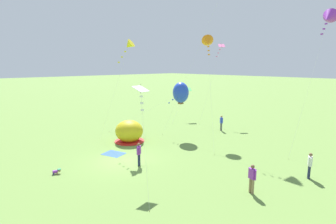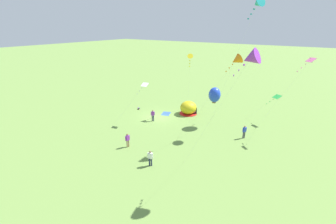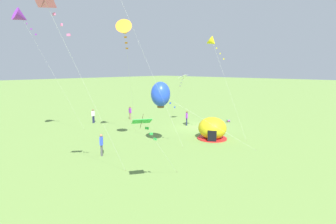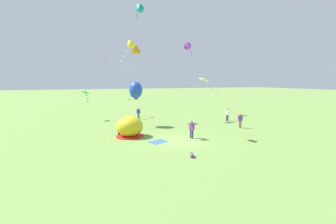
% 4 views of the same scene
% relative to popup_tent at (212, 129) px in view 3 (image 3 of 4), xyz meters
% --- Properties ---
extents(ground_plane, '(300.00, 300.00, 0.00)m').
position_rel_popup_tent_xyz_m(ground_plane, '(3.92, -3.33, -1.00)').
color(ground_plane, olive).
extents(popup_tent, '(2.81, 2.81, 2.10)m').
position_rel_popup_tent_xyz_m(popup_tent, '(0.00, 0.00, 0.00)').
color(popup_tent, gold).
rests_on(popup_tent, ground).
extents(picnic_blanket, '(2.03, 1.78, 0.01)m').
position_rel_popup_tent_xyz_m(picnic_blanket, '(2.01, -2.99, -0.99)').
color(picnic_blanket, '#3359A5').
rests_on(picnic_blanket, ground).
extents(toddler_crawling, '(0.34, 0.55, 0.32)m').
position_rel_popup_tent_xyz_m(toddler_crawling, '(2.90, -7.98, -0.82)').
color(toddler_crawling, purple).
rests_on(toddler_crawling, ground).
extents(person_with_toddler, '(0.37, 0.55, 1.72)m').
position_rel_popup_tent_xyz_m(person_with_toddler, '(14.84, 3.74, -0.03)').
color(person_with_toddler, '#1E2347').
rests_on(person_with_toddler, ground).
extents(person_watching_sky, '(0.49, 0.42, 1.72)m').
position_rel_popup_tent_xyz_m(person_watching_sky, '(3.52, 9.96, -0.03)').
color(person_watching_sky, '#4C4C51').
rests_on(person_watching_sky, ground).
extents(person_strolling, '(0.43, 0.48, 1.72)m').
position_rel_popup_tent_xyz_m(person_strolling, '(5.53, -3.00, -0.03)').
color(person_strolling, '#1E2347').
rests_on(person_strolling, ground).
extents(person_center_field, '(0.57, 0.34, 1.72)m').
position_rel_popup_tent_xyz_m(person_center_field, '(13.31, -0.80, -0.03)').
color(person_center_field, '#8C7251').
rests_on(person_center_field, ground).
extents(kite_purple, '(1.29, 6.22, 11.98)m').
position_rel_popup_tent_xyz_m(kite_purple, '(12.67, 11.76, 10.19)').
color(kite_purple, silver).
rests_on(kite_purple, ground).
extents(kite_blue, '(7.43, 5.31, 5.57)m').
position_rel_popup_tent_xyz_m(kite_blue, '(1.96, 5.02, 3.52)').
color(kite_blue, silver).
rests_on(kite_blue, ground).
extents(kite_yellow, '(3.59, 2.35, 9.56)m').
position_rel_popup_tent_xyz_m(kite_yellow, '(0.18, 0.09, 8.02)').
color(kite_yellow, silver).
rests_on(kite_yellow, ground).
extents(kite_orange, '(5.83, 5.89, 10.33)m').
position_rel_popup_tent_xyz_m(kite_orange, '(3.04, 7.80, 8.55)').
color(kite_orange, silver).
rests_on(kite_orange, ground).
extents(kite_green, '(1.39, 4.28, 4.40)m').
position_rel_popup_tent_xyz_m(kite_green, '(-3.62, 11.96, 2.87)').
color(kite_green, silver).
rests_on(kite_green, ground).
extents(kite_pink, '(1.10, 5.24, 10.10)m').
position_rel_popup_tent_xyz_m(kite_pink, '(-0.57, 15.01, 8.40)').
color(kite_pink, silver).
rests_on(kite_pink, ground).
extents(kite_white, '(4.77, 3.35, 6.08)m').
position_rel_popup_tent_xyz_m(kite_white, '(6.71, -3.61, 4.52)').
color(kite_white, silver).
rests_on(kite_white, ground).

